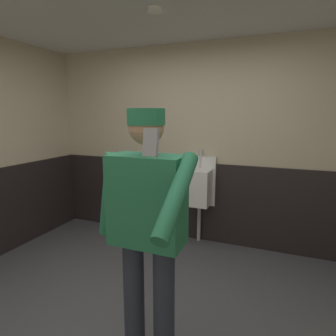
{
  "coord_description": "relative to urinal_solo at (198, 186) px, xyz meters",
  "views": [
    {
      "loc": [
        0.96,
        -1.74,
        1.68
      ],
      "look_at": [
        0.1,
        0.38,
        1.25
      ],
      "focal_mm": 30.43,
      "sensor_mm": 36.0,
      "label": 1
    }
  ],
  "objects": [
    {
      "name": "wall_back",
      "position": [
        0.01,
        0.22,
        0.51
      ],
      "size": [
        4.89,
        0.12,
        2.56
      ],
      "primitive_type": "cube",
      "color": "beige",
      "rests_on": "ground_plane"
    },
    {
      "name": "downlight_far",
      "position": [
        -0.11,
        -1.04,
        1.77
      ],
      "size": [
        0.14,
        0.14,
        0.03
      ],
      "primitive_type": "cylinder",
      "color": "white"
    },
    {
      "name": "ground_plane",
      "position": [
        0.01,
        -1.68,
        -0.8
      ],
      "size": [
        4.89,
        4.28,
        0.04
      ],
      "primitive_type": "cube",
      "color": "#4C4C51"
    },
    {
      "name": "urinal_solo",
      "position": [
        0.0,
        0.0,
        0.0
      ],
      "size": [
        0.4,
        0.34,
        1.24
      ],
      "color": "white",
      "rests_on": "ground_plane"
    },
    {
      "name": "person",
      "position": [
        0.21,
        -1.9,
        0.24
      ],
      "size": [
        0.68,
        0.6,
        1.72
      ],
      "color": "#2D3342",
      "rests_on": "ground_plane"
    },
    {
      "name": "cell_phone",
      "position": [
        0.48,
        -2.41,
        0.8
      ],
      "size": [
        0.06,
        0.04,
        0.11
      ],
      "primitive_type": "cube",
      "rotation": [
        -0.14,
        0.0,
        -0.03
      ],
      "color": "#A5A8B2"
    },
    {
      "name": "wainscot_band_back",
      "position": [
        0.01,
        0.14,
        -0.25
      ],
      "size": [
        4.29,
        0.03,
        1.06
      ],
      "primitive_type": "cube",
      "color": "black",
      "rests_on": "ground_plane"
    }
  ]
}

